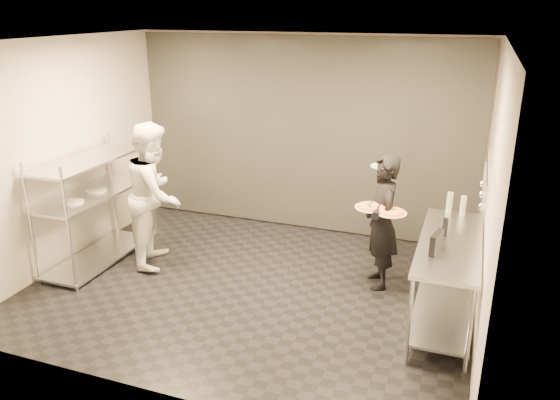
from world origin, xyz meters
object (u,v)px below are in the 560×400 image
(waiter, at_px, (382,222))
(bottle_green, at_px, (450,203))
(pass_rack, at_px, (93,205))
(pizza_plate_far, at_px, (391,212))
(pizza_plate_near, at_px, (371,207))
(salad_plate, at_px, (381,164))
(bottle_dark, at_px, (445,227))
(pos_monitor, at_px, (436,242))
(bottle_clear, at_px, (463,205))
(chef, at_px, (155,194))
(prep_counter, at_px, (447,267))

(waiter, distance_m, bottle_green, 0.78)
(pass_rack, distance_m, pizza_plate_far, 3.70)
(pass_rack, distance_m, pizza_plate_near, 3.47)
(salad_plate, relative_size, bottle_dark, 1.31)
(bottle_green, bearing_deg, waiter, -162.57)
(bottle_green, bearing_deg, pass_rack, -169.33)
(pos_monitor, xyz_separation_m, bottle_dark, (0.05, 0.43, -0.00))
(bottle_clear, relative_size, bottle_dark, 1.17)
(salad_plate, bearing_deg, pass_rack, -165.17)
(pass_rack, relative_size, chef, 0.88)
(pizza_plate_far, bearing_deg, pizza_plate_near, 163.15)
(prep_counter, relative_size, salad_plate, 7.21)
(pass_rack, xyz_separation_m, waiter, (3.55, 0.58, 0.03))
(pizza_plate_near, xyz_separation_m, bottle_green, (0.82, 0.38, 0.02))
(chef, height_order, bottle_green, chef)
(prep_counter, distance_m, bottle_dark, 0.41)
(pos_monitor, bearing_deg, pass_rack, -172.36)
(bottle_green, height_order, bottle_dark, bottle_green)
(pizza_plate_near, relative_size, salad_plate, 1.41)
(salad_plate, distance_m, pos_monitor, 1.49)
(bottle_clear, bearing_deg, chef, -171.55)
(waiter, xyz_separation_m, salad_plate, (-0.10, 0.33, 0.59))
(pizza_plate_near, relative_size, bottle_clear, 1.59)
(waiter, height_order, bottle_dark, waiter)
(pizza_plate_near, bearing_deg, pizza_plate_far, -16.85)
(waiter, bearing_deg, bottle_clear, 82.51)
(chef, xyz_separation_m, pizza_plate_near, (2.68, 0.16, 0.11))
(chef, relative_size, salad_plate, 7.30)
(pass_rack, height_order, pizza_plate_near, pass_rack)
(waiter, distance_m, pos_monitor, 1.13)
(prep_counter, height_order, chef, chef)
(pizza_plate_far, bearing_deg, bottle_green, 37.81)
(bottle_clear, distance_m, bottle_dark, 0.70)
(chef, height_order, pos_monitor, chef)
(chef, bearing_deg, pizza_plate_far, -106.30)
(pizza_plate_near, bearing_deg, salad_plate, 88.77)
(pass_rack, bearing_deg, bottle_dark, 1.60)
(pizza_plate_near, xyz_separation_m, pos_monitor, (0.77, -0.74, -0.01))
(salad_plate, height_order, bottle_green, salad_plate)
(pizza_plate_far, bearing_deg, bottle_dark, -21.76)
(salad_plate, relative_size, pos_monitor, 0.90)
(pos_monitor, height_order, bottle_clear, bottle_clear)
(bottle_dark, bearing_deg, salad_plate, 135.55)
(bottle_green, height_order, bottle_clear, bottle_green)
(chef, height_order, bottle_clear, chef)
(bottle_dark, bearing_deg, pizza_plate_far, 158.24)
(chef, relative_size, pizza_plate_far, 5.37)
(pizza_plate_far, relative_size, salad_plate, 1.36)
(bottle_clear, bearing_deg, prep_counter, -95.47)
(pizza_plate_near, relative_size, pos_monitor, 1.28)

